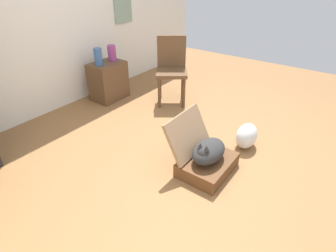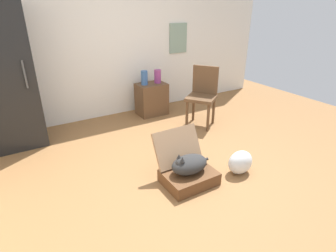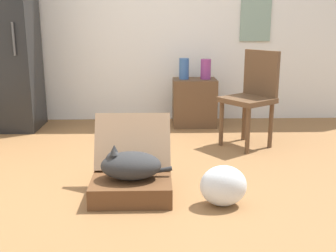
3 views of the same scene
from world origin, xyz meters
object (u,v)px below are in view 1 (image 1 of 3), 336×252
chair (171,68)px  cat (208,151)px  side_table (108,81)px  vase_tall (98,57)px  plastic_bag_white (246,136)px  suitcase_base (207,165)px  vase_short (112,53)px

chair → cat: bearing=-78.4°
side_table → vase_tall: bearing=177.5°
side_table → vase_tall: size_ratio=2.32×
cat → side_table: 2.20m
plastic_bag_white → vase_tall: vase_tall is taller
plastic_bag_white → vase_tall: 2.32m
vase_tall → chair: bearing=-53.4°
cat → vase_tall: (0.52, 2.10, 0.44)m
side_table → cat: bearing=-107.2°
plastic_bag_white → chair: (0.50, 1.41, 0.38)m
suitcase_base → vase_tall: vase_tall is taller
suitcase_base → chair: (1.14, 1.26, 0.45)m
chair → suitcase_base: bearing=-78.2°
plastic_bag_white → side_table: size_ratio=0.57×
suitcase_base → cat: (-0.01, 0.00, 0.17)m
plastic_bag_white → vase_short: vase_short is taller
side_table → chair: 1.00m
vase_short → chair: (0.37, -0.83, -0.16)m
side_table → vase_short: bearing=-1.3°
cat → vase_short: vase_short is taller
chair → vase_short: bearing=167.7°
side_table → vase_short: 0.42m
suitcase_base → chair: 1.76m
suitcase_base → cat: size_ratio=1.12×
plastic_bag_white → vase_tall: bearing=93.2°
suitcase_base → chair: chair is taller
vase_tall → chair: size_ratio=0.26×
plastic_bag_white → vase_short: 2.31m
side_table → chair: size_ratio=0.59×
cat → chair: 1.73m
suitcase_base → vase_short: vase_short is taller
vase_short → chair: chair is taller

